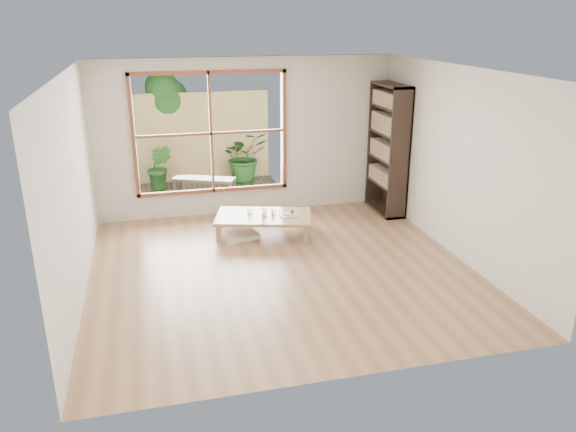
# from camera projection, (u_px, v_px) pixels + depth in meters

# --- Properties ---
(ground) EXTENTS (5.00, 5.00, 0.00)m
(ground) POSITION_uv_depth(u_px,v_px,m) (281.00, 269.00, 7.55)
(ground) COLOR #AD7F56
(ground) RESTS_ON ground
(low_table) EXTENTS (1.61, 1.17, 0.32)m
(low_table) POSITION_uv_depth(u_px,v_px,m) (263.00, 217.00, 8.64)
(low_table) COLOR tan
(low_table) RESTS_ON ground
(floor_cushion) EXTENTS (0.63, 0.63, 0.08)m
(floor_cushion) POSITION_uv_depth(u_px,v_px,m) (238.00, 234.00, 8.65)
(floor_cushion) COLOR white
(floor_cushion) RESTS_ON ground
(bookshelf) EXTENTS (0.35, 0.98, 2.17)m
(bookshelf) POSITION_uv_depth(u_px,v_px,m) (388.00, 149.00, 9.45)
(bookshelf) COLOR #2E2119
(bookshelf) RESTS_ON ground
(glass_tall) EXTENTS (0.08, 0.08, 0.15)m
(glass_tall) POSITION_uv_depth(u_px,v_px,m) (264.00, 212.00, 8.55)
(glass_tall) COLOR silver
(glass_tall) RESTS_ON low_table
(glass_mid) EXTENTS (0.07, 0.07, 0.10)m
(glass_mid) POSITION_uv_depth(u_px,v_px,m) (274.00, 212.00, 8.63)
(glass_mid) COLOR silver
(glass_mid) RESTS_ON low_table
(glass_short) EXTENTS (0.07, 0.07, 0.09)m
(glass_short) POSITION_uv_depth(u_px,v_px,m) (265.00, 211.00, 8.69)
(glass_short) COLOR silver
(glass_short) RESTS_ON low_table
(glass_small) EXTENTS (0.07, 0.07, 0.09)m
(glass_small) POSITION_uv_depth(u_px,v_px,m) (250.00, 211.00, 8.68)
(glass_small) COLOR silver
(glass_small) RESTS_ON low_table
(food_tray) EXTENTS (0.27, 0.21, 0.08)m
(food_tray) POSITION_uv_depth(u_px,v_px,m) (289.00, 214.00, 8.61)
(food_tray) COLOR white
(food_tray) RESTS_ON low_table
(deck) EXTENTS (2.80, 2.00, 0.05)m
(deck) POSITION_uv_depth(u_px,v_px,m) (207.00, 195.00, 10.67)
(deck) COLOR #393329
(deck) RESTS_ON ground
(garden_bench) EXTENTS (1.18, 0.77, 0.36)m
(garden_bench) POSITION_uv_depth(u_px,v_px,m) (204.00, 181.00, 10.37)
(garden_bench) COLOR #2E2119
(garden_bench) RESTS_ON deck
(bamboo_fence) EXTENTS (2.80, 0.06, 1.80)m
(bamboo_fence) POSITION_uv_depth(u_px,v_px,m) (200.00, 137.00, 11.28)
(bamboo_fence) COLOR #DAB670
(bamboo_fence) RESTS_ON ground
(shrub_right) EXTENTS (1.06, 0.97, 1.01)m
(shrub_right) POSITION_uv_depth(u_px,v_px,m) (244.00, 156.00, 11.36)
(shrub_right) COLOR #2A5920
(shrub_right) RESTS_ON deck
(shrub_left) EXTENTS (0.57, 0.51, 0.87)m
(shrub_left) POSITION_uv_depth(u_px,v_px,m) (160.00, 167.00, 10.81)
(shrub_left) COLOR #2A5920
(shrub_left) RESTS_ON deck
(garden_tree) EXTENTS (1.04, 0.85, 2.22)m
(garden_tree) POSITION_uv_depth(u_px,v_px,m) (162.00, 100.00, 11.15)
(garden_tree) COLOR #4C3D2D
(garden_tree) RESTS_ON ground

